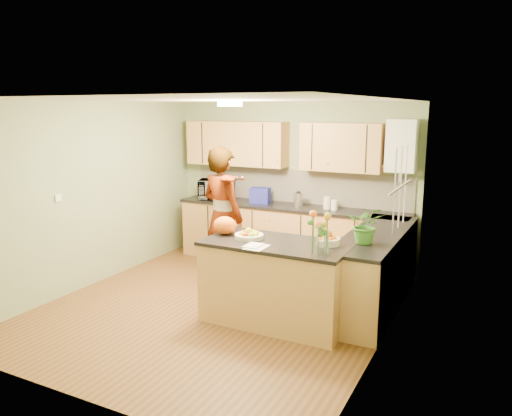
% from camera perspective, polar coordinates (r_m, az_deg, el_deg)
% --- Properties ---
extents(floor, '(4.50, 4.50, 0.00)m').
position_cam_1_polar(floor, '(6.30, -4.15, -11.15)').
color(floor, brown).
rests_on(floor, ground).
extents(ceiling, '(4.00, 4.50, 0.02)m').
position_cam_1_polar(ceiling, '(5.82, -4.51, 12.21)').
color(ceiling, silver).
rests_on(ceiling, wall_back).
extents(wall_back, '(4.00, 0.02, 2.50)m').
position_cam_1_polar(wall_back, '(7.92, 4.13, 2.91)').
color(wall_back, gray).
rests_on(wall_back, floor).
extents(wall_front, '(4.00, 0.02, 2.50)m').
position_cam_1_polar(wall_front, '(4.23, -20.32, -5.27)').
color(wall_front, gray).
rests_on(wall_front, floor).
extents(wall_left, '(0.02, 4.50, 2.50)m').
position_cam_1_polar(wall_left, '(7.17, -18.15, 1.47)').
color(wall_left, gray).
rests_on(wall_left, floor).
extents(wall_right, '(0.02, 4.50, 2.50)m').
position_cam_1_polar(wall_right, '(5.21, 14.87, -1.88)').
color(wall_right, gray).
rests_on(wall_right, floor).
extents(back_counter, '(3.64, 0.62, 0.94)m').
position_cam_1_polar(back_counter, '(7.77, 3.87, -3.13)').
color(back_counter, '#BB824B').
rests_on(back_counter, floor).
extents(right_counter, '(0.62, 2.24, 0.94)m').
position_cam_1_polar(right_counter, '(6.28, 13.47, -6.94)').
color(right_counter, '#BB824B').
rests_on(right_counter, floor).
extents(splashback, '(3.60, 0.02, 0.52)m').
position_cam_1_polar(splashback, '(7.88, 4.75, 2.48)').
color(splashback, silver).
rests_on(splashback, back_counter).
extents(upper_cabinets, '(3.20, 0.34, 0.70)m').
position_cam_1_polar(upper_cabinets, '(7.77, 2.49, 7.21)').
color(upper_cabinets, '#BB824B').
rests_on(upper_cabinets, wall_back).
extents(boiler, '(0.40, 0.30, 0.86)m').
position_cam_1_polar(boiler, '(7.21, 16.34, 6.82)').
color(boiler, white).
rests_on(boiler, wall_back).
extents(window_right, '(0.01, 1.30, 1.05)m').
position_cam_1_polar(window_right, '(5.74, 16.22, 2.29)').
color(window_right, white).
rests_on(window_right, wall_right).
extents(light_switch, '(0.02, 0.09, 0.09)m').
position_cam_1_polar(light_switch, '(6.74, -21.67, 1.08)').
color(light_switch, white).
rests_on(light_switch, wall_left).
extents(ceiling_lamp, '(0.30, 0.30, 0.07)m').
position_cam_1_polar(ceiling_lamp, '(6.08, -3.00, 11.82)').
color(ceiling_lamp, '#FFEABF').
rests_on(ceiling_lamp, ceiling).
extents(peninsula_island, '(1.65, 0.84, 0.94)m').
position_cam_1_polar(peninsula_island, '(5.72, 2.36, -8.45)').
color(peninsula_island, '#BB824B').
rests_on(peninsula_island, floor).
extents(fruit_dish, '(0.33, 0.33, 0.12)m').
position_cam_1_polar(fruit_dish, '(5.71, -0.80, -3.02)').
color(fruit_dish, beige).
rests_on(fruit_dish, peninsula_island).
extents(orange_bowl, '(0.25, 0.25, 0.15)m').
position_cam_1_polar(orange_bowl, '(5.50, 8.29, -3.54)').
color(orange_bowl, beige).
rests_on(orange_bowl, peninsula_island).
extents(flower_vase, '(0.28, 0.28, 0.51)m').
position_cam_1_polar(flower_vase, '(5.11, 7.72, -1.44)').
color(flower_vase, silver).
rests_on(flower_vase, peninsula_island).
extents(orange_bag, '(0.29, 0.25, 0.21)m').
position_cam_1_polar(orange_bag, '(5.90, -3.59, -1.98)').
color(orange_bag, orange).
rests_on(orange_bag, peninsula_island).
extents(papers, '(0.21, 0.28, 0.01)m').
position_cam_1_polar(papers, '(5.35, 0.09, -4.46)').
color(papers, white).
rests_on(papers, peninsula_island).
extents(violinist, '(0.80, 0.65, 1.91)m').
position_cam_1_polar(violinist, '(6.77, -3.83, -1.06)').
color(violinist, '#E2A28A').
rests_on(violinist, floor).
extents(violin, '(0.65, 0.57, 0.16)m').
position_cam_1_polar(violin, '(6.38, -3.36, 3.43)').
color(violin, '#530905').
rests_on(violin, violinist).
extents(microwave, '(0.68, 0.58, 0.32)m').
position_cam_1_polar(microwave, '(8.23, -4.52, 2.15)').
color(microwave, white).
rests_on(microwave, back_counter).
extents(blue_box, '(0.33, 0.27, 0.24)m').
position_cam_1_polar(blue_box, '(7.85, 0.49, 1.45)').
color(blue_box, navy).
rests_on(blue_box, back_counter).
extents(kettle, '(0.15, 0.15, 0.27)m').
position_cam_1_polar(kettle, '(7.61, 4.86, 1.03)').
color(kettle, silver).
rests_on(kettle, back_counter).
extents(jar_cream, '(0.16, 0.16, 0.18)m').
position_cam_1_polar(jar_cream, '(7.47, 8.16, 0.61)').
color(jar_cream, beige).
rests_on(jar_cream, back_counter).
extents(jar_white, '(0.10, 0.10, 0.15)m').
position_cam_1_polar(jar_white, '(7.39, 8.96, 0.34)').
color(jar_white, white).
rests_on(jar_white, back_counter).
extents(potted_plant, '(0.43, 0.39, 0.43)m').
position_cam_1_polar(potted_plant, '(5.60, 12.50, -1.89)').
color(potted_plant, '#387527').
rests_on(potted_plant, right_counter).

